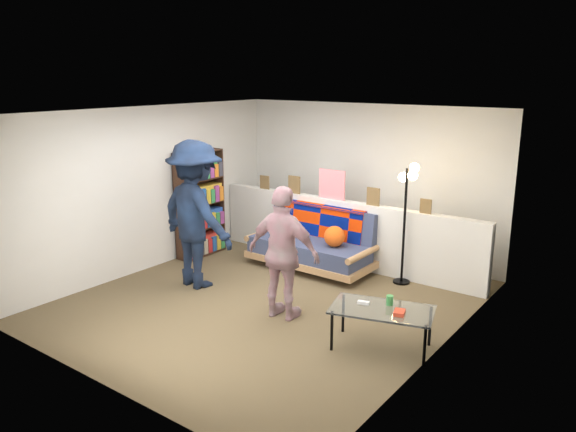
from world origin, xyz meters
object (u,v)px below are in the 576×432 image
object	(u,v)px
coffee_table	(383,311)
person_right	(284,253)
floor_lamp	(408,199)
futon_sofa	(314,243)
person_left	(196,215)
bookshelf	(200,207)

from	to	relation	value
coffee_table	person_right	xyz separation A→B (m)	(-1.31, 0.00, 0.38)
coffee_table	floor_lamp	size ratio (longest dim) A/B	0.70
futon_sofa	coffee_table	bearing A→B (deg)	-40.00
futon_sofa	coffee_table	xyz separation A→B (m)	(2.01, -1.69, 0.04)
futon_sofa	person_left	xyz separation A→B (m)	(-0.89, -1.54, 0.62)
bookshelf	floor_lamp	world-z (taller)	floor_lamp
bookshelf	coffee_table	distance (m)	4.01
bookshelf	person_right	size ratio (longest dim) A/B	1.05
coffee_table	floor_lamp	world-z (taller)	floor_lamp
futon_sofa	bookshelf	xyz separation A→B (m)	(-1.81, -0.56, 0.40)
futon_sofa	coffee_table	size ratio (longest dim) A/B	1.61
floor_lamp	person_left	distance (m)	2.87
floor_lamp	person_right	xyz separation A→B (m)	(-0.66, -1.91, -0.40)
futon_sofa	bookshelf	bearing A→B (deg)	-162.91
coffee_table	person_right	bearing A→B (deg)	179.88
bookshelf	person_left	size ratio (longest dim) A/B	0.84
futon_sofa	person_left	size ratio (longest dim) A/B	0.95
floor_lamp	person_right	world-z (taller)	floor_lamp
coffee_table	person_left	world-z (taller)	person_left
futon_sofa	person_right	xyz separation A→B (m)	(0.70, -1.69, 0.42)
person_left	person_right	world-z (taller)	person_left
futon_sofa	person_right	bearing A→B (deg)	-67.37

